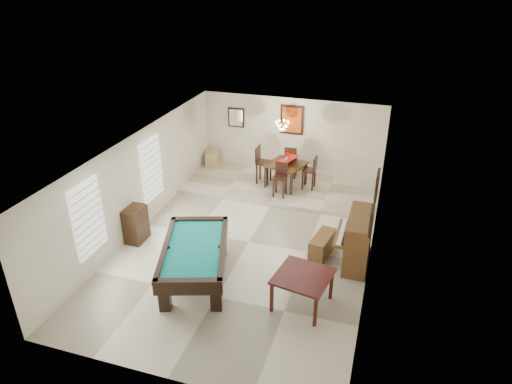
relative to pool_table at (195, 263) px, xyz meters
The scene contains 26 objects.
ground_plane 1.96m from the pool_table, 69.60° to the left, with size 6.00×9.00×0.02m, color beige.
wall_back 6.39m from the pool_table, 83.95° to the left, with size 6.00×0.04×2.60m, color silver.
wall_front 2.92m from the pool_table, 76.14° to the right, with size 6.00×0.04×2.60m, color silver.
wall_left 3.07m from the pool_table, 142.43° to the left, with size 0.04×9.00×2.60m, color silver.
wall_right 4.18m from the pool_table, 26.07° to the left, with size 0.04×9.00×2.60m, color silver.
ceiling 2.90m from the pool_table, 69.60° to the left, with size 6.00×9.00×0.04m, color white.
dining_step 5.10m from the pool_table, 82.46° to the left, with size 6.00×2.50×0.12m, color beige.
window_left_front 2.54m from the pool_table, behind, with size 0.06×1.00×1.70m, color white.
window_left_rear 3.46m from the pool_table, 133.88° to the left, with size 0.06×1.00×1.70m, color white.
pool_table is the anchor object (origin of this frame).
square_table 2.46m from the pool_table, ahead, with size 1.08×1.08×0.74m, color #34100D, non-canonical shape.
upright_piano 3.68m from the pool_table, 28.46° to the left, with size 0.83×1.49×1.24m, color brown, non-canonical shape.
piano_bench 3.12m from the pool_table, 35.48° to the left, with size 0.37×0.96×0.53m, color brown.
apothecary_chest 2.35m from the pool_table, 153.61° to the left, with size 0.41×0.62×0.93m, color black.
dining_table 5.14m from the pool_table, 80.97° to the left, with size 1.06×1.06×0.87m, color black, non-canonical shape.
flower_vase 5.19m from the pool_table, 80.97° to the left, with size 0.15×0.15×0.25m, color #A2100D, non-canonical shape.
dining_chair_south 4.43m from the pool_table, 79.61° to the left, with size 0.38×0.38×1.02m, color black, non-canonical shape.
dining_chair_north 5.86m from the pool_table, 82.28° to the left, with size 0.39×0.39×1.06m, color black, non-canonical shape.
dining_chair_west 5.11m from the pool_table, 89.13° to the left, with size 0.44×0.44×1.19m, color black, non-canonical shape.
dining_chair_east 5.35m from the pool_table, 73.43° to the left, with size 0.39×0.39×1.05m, color black, non-canonical shape.
corner_bench 6.25m from the pool_table, 108.81° to the left, with size 0.44×0.55×0.50m, color tan.
chandelier 5.34m from the pool_table, 82.39° to the left, with size 0.44×0.44×0.60m, color #FFE5B2, non-canonical shape.
back_painting 6.46m from the pool_table, 83.91° to the left, with size 0.75×0.06×0.95m, color #D84C14.
back_mirror 6.52m from the pool_table, 101.15° to the left, with size 0.55×0.06×0.65m, color white.
right_picture_upper 4.44m from the pool_table, 30.00° to the left, with size 0.06×0.55×0.65m, color slate.
right_picture_lower 3.93m from the pool_table, 12.35° to the left, with size 0.06×0.45×0.55m, color gray.
Camera 1 is at (3.11, -9.36, 6.37)m, focal length 32.00 mm.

